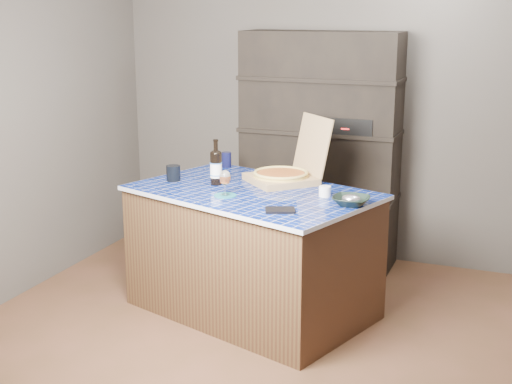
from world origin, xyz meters
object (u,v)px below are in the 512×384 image
at_px(kitchen_island, 253,251).
at_px(bowl, 351,201).
at_px(dvd_case, 280,210).
at_px(mead_bottle, 216,167).
at_px(wine_glass, 225,178).
at_px(pizza_box, 284,173).

relative_size(kitchen_island, bowl, 7.90).
bearing_deg(dvd_case, bowl, 105.96).
bearing_deg(mead_bottle, wine_glass, -54.81).
height_order(kitchen_island, pizza_box, pizza_box).
height_order(wine_glass, dvd_case, wine_glass).
relative_size(pizza_box, mead_bottle, 2.05).
xyz_separation_m(pizza_box, wine_glass, (-0.22, -0.48, 0.05)).
height_order(pizza_box, mead_bottle, pizza_box).
height_order(kitchen_island, bowl, bowl).
height_order(kitchen_island, mead_bottle, mead_bottle).
bearing_deg(wine_glass, kitchen_island, 61.08).
relative_size(pizza_box, bowl, 2.83).
bearing_deg(pizza_box, wine_glass, -71.69).
bearing_deg(dvd_case, mead_bottle, -148.54).
height_order(dvd_case, bowl, bowl).
relative_size(dvd_case, bowl, 0.77).
bearing_deg(dvd_case, wine_glass, -136.81).
relative_size(wine_glass, bowl, 0.72).
bearing_deg(mead_bottle, dvd_case, -36.38).
distance_m(mead_bottle, bowl, 0.98).
bearing_deg(pizza_box, bowl, 7.91).
bearing_deg(pizza_box, dvd_case, -29.20).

